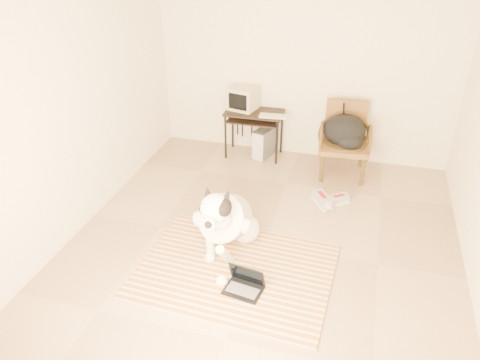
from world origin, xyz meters
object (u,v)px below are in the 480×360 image
at_px(pc_tower, 265,142).
at_px(rattan_chair, 344,140).
at_px(dog, 226,220).
at_px(crt_monitor, 243,98).
at_px(laptop, 245,284).
at_px(computer_desk, 254,118).
at_px(backpack, 345,132).

relative_size(pc_tower, rattan_chair, 0.51).
distance_m(dog, crt_monitor, 2.33).
distance_m(crt_monitor, pc_tower, 0.69).
bearing_deg(laptop, computer_desk, 102.69).
bearing_deg(computer_desk, crt_monitor, 156.46).
bearing_deg(rattan_chair, crt_monitor, 170.57).
distance_m(computer_desk, backpack, 1.28).
bearing_deg(crt_monitor, pc_tower, -4.95).
height_order(dog, pc_tower, dog).
bearing_deg(dog, pc_tower, 92.90).
xyz_separation_m(computer_desk, pc_tower, (0.16, 0.05, -0.36)).
distance_m(computer_desk, crt_monitor, 0.31).
xyz_separation_m(rattan_chair, backpack, (0.00, -0.08, 0.14)).
distance_m(pc_tower, backpack, 1.21).
height_order(dog, rattan_chair, rattan_chair).
relative_size(dog, pc_tower, 2.63).
relative_size(laptop, backpack, 0.69).
relative_size(laptop, rattan_chair, 0.40).
distance_m(laptop, rattan_chair, 2.66).
bearing_deg(crt_monitor, dog, -78.85).
bearing_deg(rattan_chair, laptop, -104.15).
relative_size(pc_tower, backpack, 0.88).
height_order(pc_tower, backpack, backpack).
bearing_deg(backpack, rattan_chair, 91.95).
distance_m(dog, rattan_chair, 2.24).
bearing_deg(laptop, dog, 122.20).
bearing_deg(computer_desk, rattan_chair, -7.35).
height_order(dog, backpack, dog).
bearing_deg(pc_tower, rattan_chair, -10.76).
bearing_deg(crt_monitor, backpack, -12.63).
xyz_separation_m(pc_tower, rattan_chair, (1.10, -0.21, 0.27)).
bearing_deg(rattan_chair, dog, -116.11).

